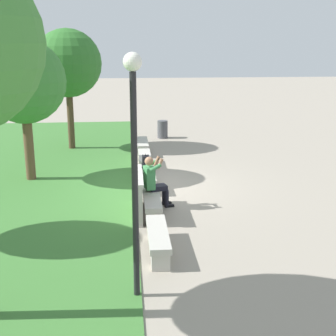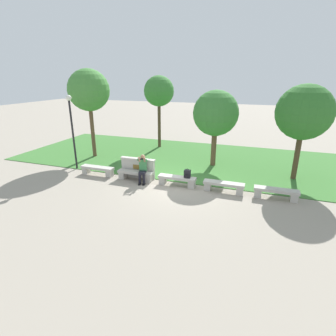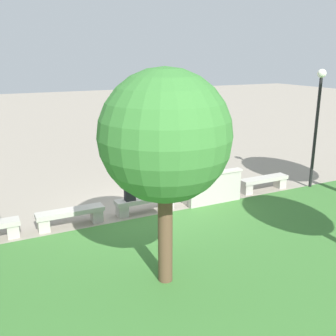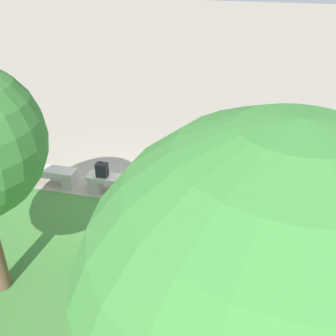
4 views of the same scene
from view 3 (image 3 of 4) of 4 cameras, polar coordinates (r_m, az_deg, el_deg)
The scene contains 11 objects.
ground_plane at distance 11.34m, azimuth -3.30°, elevation -6.38°, with size 80.00×80.00×0.00m, color gray.
grass_strip at distance 7.93m, azimuth 9.79°, elevation -17.11°, with size 22.26×8.00×0.03m, color #3D7533.
bench_main at distance 13.36m, azimuth 13.71°, elevation -1.97°, with size 1.75×0.40×0.45m.
bench_near at distance 12.16m, azimuth 5.95°, elevation -3.39°, with size 1.75×0.40×0.45m.
bench_mid at distance 11.23m, azimuth -3.32°, elevation -5.00°, with size 1.75×0.40×0.45m.
bench_far at distance 10.65m, azimuth -13.98°, elevation -6.68°, with size 1.75×0.40×0.45m.
backrest_wall_with_plaque at distance 11.82m, azimuth 6.86°, elevation -2.86°, with size 1.78×0.24×1.01m.
person_photographer at distance 11.86m, azimuth 4.01°, elevation -1.59°, with size 0.54×0.78×1.32m.
backpack at distance 10.93m, azimuth -5.58°, elevation -3.80°, with size 0.28×0.24×0.43m.
tree_behind_wall at distance 7.03m, azimuth -0.43°, elevation 4.49°, with size 2.42×2.42×4.15m.
lamp_post at distance 13.66m, azimuth 20.90°, elevation 7.57°, with size 0.28×0.28×3.91m.
Camera 3 is at (4.05, 9.67, 4.32)m, focal length 42.00 mm.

